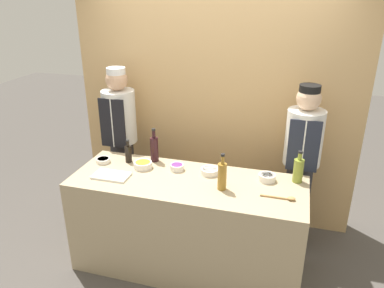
{
  "coord_description": "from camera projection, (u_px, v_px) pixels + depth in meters",
  "views": [
    {
      "loc": [
        0.83,
        -2.73,
        2.43
      ],
      "look_at": [
        0.0,
        0.15,
        1.18
      ],
      "focal_mm": 35.0,
      "sensor_mm": 36.0,
      "label": 1
    }
  ],
  "objects": [
    {
      "name": "ground_plane",
      "position": [
        188.0,
        263.0,
        3.57
      ],
      "size": [
        14.0,
        14.0,
        0.0
      ],
      "primitive_type": "plane",
      "color": "#4C4742"
    },
    {
      "name": "cabinet_wall",
      "position": [
        215.0,
        112.0,
        4.01
      ],
      "size": [
        2.98,
        0.18,
        2.4
      ],
      "color": "tan",
      "rests_on": "ground_plane"
    },
    {
      "name": "counter",
      "position": [
        187.0,
        224.0,
        3.4
      ],
      "size": [
        2.03,
        0.75,
        0.9
      ],
      "color": "tan",
      "rests_on": "ground_plane"
    },
    {
      "name": "sauce_bowl_orange",
      "position": [
        267.0,
        177.0,
        3.21
      ],
      "size": [
        0.14,
        0.14,
        0.06
      ],
      "color": "white",
      "rests_on": "counter"
    },
    {
      "name": "sauce_bowl_yellow",
      "position": [
        143.0,
        165.0,
        3.44
      ],
      "size": [
        0.17,
        0.17,
        0.06
      ],
      "color": "white",
      "rests_on": "counter"
    },
    {
      "name": "sauce_bowl_white",
      "position": [
        210.0,
        171.0,
        3.32
      ],
      "size": [
        0.16,
        0.16,
        0.05
      ],
      "color": "white",
      "rests_on": "counter"
    },
    {
      "name": "sauce_bowl_purple",
      "position": [
        177.0,
        167.0,
        3.4
      ],
      "size": [
        0.13,
        0.13,
        0.05
      ],
      "color": "white",
      "rests_on": "counter"
    },
    {
      "name": "sauce_bowl_brown",
      "position": [
        103.0,
        160.0,
        3.54
      ],
      "size": [
        0.13,
        0.13,
        0.04
      ],
      "color": "white",
      "rests_on": "counter"
    },
    {
      "name": "cutting_board",
      "position": [
        111.0,
        176.0,
        3.28
      ],
      "size": [
        0.32,
        0.19,
        0.02
      ],
      "color": "white",
      "rests_on": "counter"
    },
    {
      "name": "bottle_soy",
      "position": [
        128.0,
        153.0,
        3.53
      ],
      "size": [
        0.06,
        0.06,
        0.22
      ],
      "color": "black",
      "rests_on": "counter"
    },
    {
      "name": "bottle_vinegar",
      "position": [
        222.0,
        176.0,
        3.04
      ],
      "size": [
        0.07,
        0.07,
        0.32
      ],
      "color": "olive",
      "rests_on": "counter"
    },
    {
      "name": "bottle_oil",
      "position": [
        298.0,
        170.0,
        3.16
      ],
      "size": [
        0.09,
        0.09,
        0.28
      ],
      "color": "olive",
      "rests_on": "counter"
    },
    {
      "name": "bottle_wine",
      "position": [
        154.0,
        148.0,
        3.54
      ],
      "size": [
        0.08,
        0.08,
        0.33
      ],
      "color": "black",
      "rests_on": "counter"
    },
    {
      "name": "wooden_spoon",
      "position": [
        283.0,
        198.0,
        2.93
      ],
      "size": [
        0.27,
        0.05,
        0.03
      ],
      "color": "#B2844C",
      "rests_on": "counter"
    },
    {
      "name": "chef_left",
      "position": [
        121.0,
        139.0,
        4.02
      ],
      "size": [
        0.34,
        0.34,
        1.7
      ],
      "color": "#28282D",
      "rests_on": "ground_plane"
    },
    {
      "name": "chef_right",
      "position": [
        301.0,
        162.0,
        3.55
      ],
      "size": [
        0.34,
        0.34,
        1.65
      ],
      "color": "#28282D",
      "rests_on": "ground_plane"
    }
  ]
}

